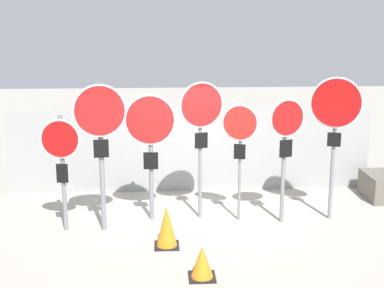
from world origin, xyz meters
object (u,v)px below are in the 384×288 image
(stop_sign_4, at_px, (240,134))
(stop_sign_3, at_px, (201,119))
(stop_sign_0, at_px, (61,153))
(traffic_cone_1, at_px, (202,262))
(traffic_cone_0, at_px, (167,226))
(stop_sign_1, at_px, (100,130))
(stop_sign_2, at_px, (150,133))
(stop_sign_6, at_px, (336,116))
(storage_crate, at_px, (383,186))
(stop_sign_5, at_px, (286,136))

(stop_sign_4, bearing_deg, stop_sign_3, -177.08)
(stop_sign_0, relative_size, traffic_cone_1, 4.23)
(traffic_cone_0, bearing_deg, stop_sign_1, 146.12)
(stop_sign_2, xyz_separation_m, stop_sign_6, (3.35, -0.17, 0.31))
(stop_sign_0, distance_m, traffic_cone_0, 2.24)
(stop_sign_1, height_order, storage_crate, stop_sign_1)
(stop_sign_5, bearing_deg, stop_sign_0, 165.50)
(stop_sign_5, height_order, traffic_cone_1, stop_sign_5)
(stop_sign_4, height_order, stop_sign_5, stop_sign_5)
(stop_sign_0, relative_size, traffic_cone_0, 2.96)
(stop_sign_2, xyz_separation_m, stop_sign_5, (2.43, -0.28, -0.04))
(stop_sign_6, height_order, traffic_cone_0, stop_sign_6)
(stop_sign_3, xyz_separation_m, traffic_cone_1, (-0.16, -2.40, -1.67))
(stop_sign_6, bearing_deg, stop_sign_5, -156.86)
(stop_sign_4, distance_m, storage_crate, 3.70)
(stop_sign_2, height_order, traffic_cone_1, stop_sign_2)
(stop_sign_2, height_order, stop_sign_5, stop_sign_2)
(stop_sign_3, bearing_deg, traffic_cone_0, -133.71)
(traffic_cone_0, bearing_deg, storage_crate, 25.44)
(stop_sign_2, height_order, stop_sign_4, stop_sign_2)
(stop_sign_0, height_order, stop_sign_2, stop_sign_2)
(traffic_cone_1, relative_size, storage_crate, 0.51)
(stop_sign_5, bearing_deg, stop_sign_4, 153.73)
(stop_sign_5, bearing_deg, stop_sign_3, 151.31)
(stop_sign_0, height_order, stop_sign_6, stop_sign_6)
(stop_sign_0, bearing_deg, traffic_cone_1, -35.35)
(stop_sign_1, xyz_separation_m, stop_sign_6, (4.20, 0.30, 0.16))
(stop_sign_4, relative_size, stop_sign_5, 0.95)
(stop_sign_5, bearing_deg, traffic_cone_0, -173.38)
(stop_sign_1, xyz_separation_m, stop_sign_5, (3.28, 0.20, -0.19))
(stop_sign_5, distance_m, traffic_cone_0, 2.69)
(stop_sign_1, distance_m, stop_sign_3, 1.85)
(stop_sign_3, bearing_deg, stop_sign_5, -27.63)
(stop_sign_0, height_order, stop_sign_4, stop_sign_4)
(stop_sign_0, xyz_separation_m, stop_sign_6, (4.89, 0.27, 0.55))
(stop_sign_0, distance_m, stop_sign_5, 3.97)
(stop_sign_2, distance_m, traffic_cone_1, 2.87)
(stop_sign_6, relative_size, traffic_cone_0, 3.81)
(stop_sign_3, relative_size, traffic_cone_1, 5.25)
(traffic_cone_0, bearing_deg, stop_sign_6, 18.75)
(stop_sign_6, bearing_deg, traffic_cone_0, -144.55)
(stop_sign_1, relative_size, stop_sign_2, 1.10)
(stop_sign_4, bearing_deg, traffic_cone_1, -93.59)
(stop_sign_4, relative_size, storage_crate, 2.26)
(stop_sign_3, relative_size, storage_crate, 2.66)
(stop_sign_5, distance_m, traffic_cone_1, 3.02)
(stop_sign_2, relative_size, traffic_cone_1, 4.82)
(stop_sign_2, xyz_separation_m, traffic_cone_0, (0.27, -1.22, -1.33))
(traffic_cone_1, bearing_deg, traffic_cone_0, 113.65)
(stop_sign_3, distance_m, stop_sign_6, 2.43)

